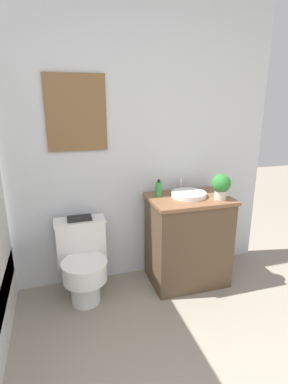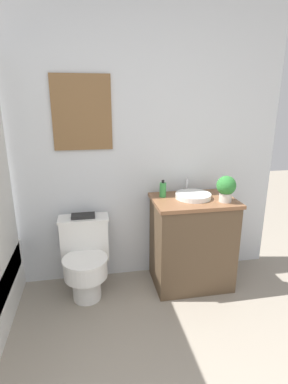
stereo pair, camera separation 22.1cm
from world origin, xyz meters
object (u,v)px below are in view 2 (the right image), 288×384
at_px(sink, 193,196).
at_px(potted_plant, 226,187).
at_px(toilet, 85,257).
at_px(soap_bottle, 163,190).
at_px(book_on_tank, 83,216).

bearing_deg(sink, potted_plant, -31.28).
distance_m(toilet, sink, 1.04).
height_order(sink, potted_plant, potted_plant).
bearing_deg(soap_bottle, sink, -18.33).
bearing_deg(sink, toilet, -179.02).
distance_m(sink, potted_plant, 0.28).
bearing_deg(toilet, potted_plant, -6.02).
distance_m(sink, soap_bottle, 0.26).
bearing_deg(sink, book_on_tank, 173.89).
xyz_separation_m(toilet, potted_plant, (1.15, -0.12, 0.58)).
bearing_deg(soap_bottle, book_on_tank, 178.49).
bearing_deg(toilet, soap_bottle, 8.10).
bearing_deg(book_on_tank, soap_bottle, -1.51).
height_order(toilet, sink, sink).
height_order(toilet, potted_plant, potted_plant).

